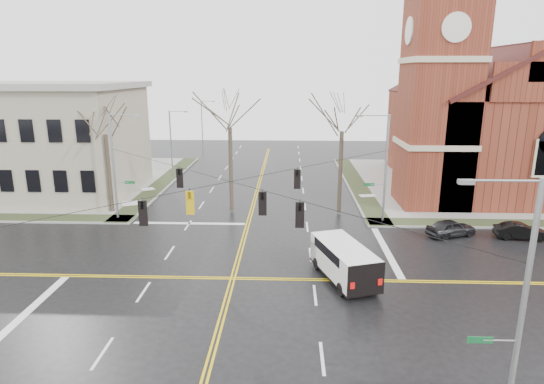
{
  "coord_description": "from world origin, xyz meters",
  "views": [
    {
      "loc": [
        3.42,
        -25.86,
        12.37
      ],
      "look_at": [
        2.22,
        6.0,
        4.01
      ],
      "focal_mm": 30.0,
      "sensor_mm": 36.0,
      "label": 1
    }
  ],
  "objects_px": {
    "signal_pole_nw": "(115,163)",
    "church": "(486,111)",
    "signal_pole_se": "(519,298)",
    "signal_pole_ne": "(384,165)",
    "streetlight_north_a": "(172,141)",
    "parked_car_b": "(520,231)",
    "parked_car_a": "(451,228)",
    "tree_nw_near": "(230,122)",
    "tree_ne": "(342,126)",
    "cargo_van": "(342,258)",
    "tree_nw_far": "(105,129)",
    "streetlight_north_b": "(203,123)"
  },
  "relations": [
    {
      "from": "signal_pole_ne",
      "to": "tree_ne",
      "type": "bearing_deg",
      "value": 145.4
    },
    {
      "from": "signal_pole_ne",
      "to": "signal_pole_nw",
      "type": "relative_size",
      "value": 1.0
    },
    {
      "from": "tree_ne",
      "to": "tree_nw_near",
      "type": "bearing_deg",
      "value": 178.64
    },
    {
      "from": "church",
      "to": "tree_nw_near",
      "type": "relative_size",
      "value": 2.42
    },
    {
      "from": "signal_pole_nw",
      "to": "tree_nw_far",
      "type": "bearing_deg",
      "value": 126.72
    },
    {
      "from": "signal_pole_ne",
      "to": "streetlight_north_a",
      "type": "height_order",
      "value": "signal_pole_ne"
    },
    {
      "from": "tree_nw_far",
      "to": "parked_car_b",
      "type": "bearing_deg",
      "value": -9.22
    },
    {
      "from": "signal_pole_se",
      "to": "streetlight_north_b",
      "type": "height_order",
      "value": "signal_pole_se"
    },
    {
      "from": "church",
      "to": "tree_nw_near",
      "type": "bearing_deg",
      "value": -157.94
    },
    {
      "from": "signal_pole_se",
      "to": "parked_car_b",
      "type": "xyz_separation_m",
      "value": [
        9.94,
        19.32,
        -4.34
      ]
    },
    {
      "from": "parked_car_a",
      "to": "tree_nw_far",
      "type": "distance_m",
      "value": 30.08
    },
    {
      "from": "parked_car_a",
      "to": "tree_nw_near",
      "type": "height_order",
      "value": "tree_nw_near"
    },
    {
      "from": "signal_pole_ne",
      "to": "parked_car_b",
      "type": "distance_m",
      "value": 11.45
    },
    {
      "from": "signal_pole_ne",
      "to": "tree_nw_far",
      "type": "height_order",
      "value": "tree_nw_far"
    },
    {
      "from": "streetlight_north_b",
      "to": "church",
      "type": "bearing_deg",
      "value": -33.25
    },
    {
      "from": "signal_pole_ne",
      "to": "tree_ne",
      "type": "distance_m",
      "value": 5.03
    },
    {
      "from": "cargo_van",
      "to": "parked_car_a",
      "type": "bearing_deg",
      "value": 21.91
    },
    {
      "from": "tree_nw_far",
      "to": "church",
      "type": "bearing_deg",
      "value": 17.01
    },
    {
      "from": "cargo_van",
      "to": "streetlight_north_a",
      "type": "bearing_deg",
      "value": 104.01
    },
    {
      "from": "church",
      "to": "tree_nw_far",
      "type": "bearing_deg",
      "value": -162.99
    },
    {
      "from": "church",
      "to": "signal_pole_nw",
      "type": "relative_size",
      "value": 3.06
    },
    {
      "from": "cargo_van",
      "to": "parked_car_b",
      "type": "relative_size",
      "value": 1.67
    },
    {
      "from": "signal_pole_nw",
      "to": "tree_nw_far",
      "type": "height_order",
      "value": "tree_nw_far"
    },
    {
      "from": "signal_pole_ne",
      "to": "tree_nw_near",
      "type": "relative_size",
      "value": 0.79
    },
    {
      "from": "signal_pole_se",
      "to": "parked_car_b",
      "type": "height_order",
      "value": "signal_pole_se"
    },
    {
      "from": "church",
      "to": "streetlight_north_a",
      "type": "bearing_deg",
      "value": 174.81
    },
    {
      "from": "tree_nw_far",
      "to": "parked_car_a",
      "type": "bearing_deg",
      "value": -10.07
    },
    {
      "from": "church",
      "to": "signal_pole_nw",
      "type": "bearing_deg",
      "value": -159.79
    },
    {
      "from": "signal_pole_ne",
      "to": "streetlight_north_a",
      "type": "xyz_separation_m",
      "value": [
        -21.97,
        16.5,
        -0.48
      ]
    },
    {
      "from": "signal_pole_nw",
      "to": "church",
      "type": "bearing_deg",
      "value": 20.21
    },
    {
      "from": "tree_nw_far",
      "to": "tree_nw_near",
      "type": "xyz_separation_m",
      "value": [
        10.89,
        0.7,
        0.59
      ]
    },
    {
      "from": "streetlight_north_a",
      "to": "tree_nw_near",
      "type": "height_order",
      "value": "tree_nw_near"
    },
    {
      "from": "signal_pole_nw",
      "to": "cargo_van",
      "type": "xyz_separation_m",
      "value": [
        18.1,
        -11.16,
        -3.64
      ]
    },
    {
      "from": "parked_car_b",
      "to": "tree_nw_far",
      "type": "bearing_deg",
      "value": 86.95
    },
    {
      "from": "signal_pole_nw",
      "to": "signal_pole_se",
      "type": "relative_size",
      "value": 1.0
    },
    {
      "from": "signal_pole_ne",
      "to": "signal_pole_nw",
      "type": "bearing_deg",
      "value": 180.0
    },
    {
      "from": "signal_pole_se",
      "to": "streetlight_north_b",
      "type": "distance_m",
      "value": 63.43
    },
    {
      "from": "signal_pole_se",
      "to": "tree_ne",
      "type": "relative_size",
      "value": 0.82
    },
    {
      "from": "signal_pole_nw",
      "to": "parked_car_a",
      "type": "relative_size",
      "value": 2.3
    },
    {
      "from": "streetlight_north_a",
      "to": "tree_nw_far",
      "type": "bearing_deg",
      "value": -97.87
    },
    {
      "from": "church",
      "to": "parked_car_a",
      "type": "height_order",
      "value": "church"
    },
    {
      "from": "church",
      "to": "cargo_van",
      "type": "bearing_deg",
      "value": -126.34
    },
    {
      "from": "church",
      "to": "signal_pole_nw",
      "type": "distance_m",
      "value": 38.61
    },
    {
      "from": "signal_pole_nw",
      "to": "streetlight_north_a",
      "type": "relative_size",
      "value": 1.12
    },
    {
      "from": "parked_car_b",
      "to": "signal_pole_ne",
      "type": "bearing_deg",
      "value": 75.83
    },
    {
      "from": "streetlight_north_a",
      "to": "tree_nw_near",
      "type": "bearing_deg",
      "value": -57.64
    },
    {
      "from": "streetlight_north_b",
      "to": "signal_pole_ne",
      "type": "bearing_deg",
      "value": -58.95
    },
    {
      "from": "parked_car_b",
      "to": "tree_nw_near",
      "type": "distance_m",
      "value": 25.06
    },
    {
      "from": "cargo_van",
      "to": "tree_ne",
      "type": "distance_m",
      "value": 15.06
    },
    {
      "from": "cargo_van",
      "to": "streetlight_north_b",
      "type": "bearing_deg",
      "value": 91.88
    }
  ]
}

